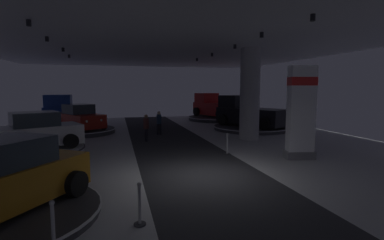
% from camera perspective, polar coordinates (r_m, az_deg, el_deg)
% --- Properties ---
extents(ground, '(24.00, 44.00, 0.06)m').
position_cam_1_polar(ground, '(10.40, 2.47, -11.16)').
color(ground, silver).
extents(ceiling_with_spotlights, '(24.00, 44.00, 0.39)m').
position_cam_1_polar(ceiling_with_spotlights, '(10.22, 2.62, 20.19)').
color(ceiling_with_spotlights, silver).
extents(column_right, '(1.18, 1.18, 5.50)m').
position_cam_1_polar(column_right, '(17.59, 11.48, 5.03)').
color(column_right, '#ADADB2').
rests_on(column_right, ground).
extents(brand_sign_pylon, '(1.37, 0.90, 4.08)m').
position_cam_1_polar(brand_sign_pylon, '(13.33, 20.94, 1.64)').
color(brand_sign_pylon, slate).
rests_on(brand_sign_pylon, ground).
extents(display_platform_far_left, '(4.75, 4.75, 0.32)m').
position_cam_1_polar(display_platform_far_left, '(21.30, -21.42, -2.02)').
color(display_platform_far_left, '#333338').
rests_on(display_platform_far_left, ground).
extents(display_car_far_left, '(3.72, 4.53, 1.71)m').
position_cam_1_polar(display_car_far_left, '(21.23, -21.56, 0.41)').
color(display_car_far_left, maroon).
rests_on(display_car_far_left, display_platform_far_left).
extents(display_platform_far_right, '(5.76, 5.76, 0.27)m').
position_cam_1_polar(display_platform_far_right, '(22.23, 11.75, -1.46)').
color(display_platform_far_right, '#333338').
rests_on(display_platform_far_right, ground).
extents(pickup_truck_far_right, '(4.49, 5.66, 2.30)m').
position_cam_1_polar(pickup_truck_far_right, '(22.30, 11.14, 1.30)').
color(pickup_truck_far_right, black).
rests_on(pickup_truck_far_right, display_platform_far_right).
extents(display_platform_deep_right, '(5.68, 5.68, 0.34)m').
position_cam_1_polar(display_platform_deep_right, '(28.41, 4.97, 0.38)').
color(display_platform_deep_right, '#333338').
rests_on(display_platform_deep_right, ground).
extents(pickup_truck_deep_right, '(3.98, 5.70, 2.30)m').
position_cam_1_polar(pickup_truck_deep_right, '(28.57, 4.58, 2.61)').
color(pickup_truck_deep_right, red).
rests_on(pickup_truck_deep_right, display_platform_deep_right).
extents(display_platform_near_left, '(4.60, 4.60, 0.22)m').
position_cam_1_polar(display_platform_near_left, '(8.36, -34.06, -15.58)').
color(display_platform_near_left, '#333338').
rests_on(display_platform_near_left, ground).
extents(display_platform_mid_left, '(4.56, 4.56, 0.32)m').
position_cam_1_polar(display_platform_mid_left, '(15.21, -29.20, -5.58)').
color(display_platform_mid_left, silver).
rests_on(display_platform_mid_left, ground).
extents(display_car_mid_left, '(4.57, 3.47, 1.71)m').
position_cam_1_polar(display_car_mid_left, '(15.07, -29.26, -2.19)').
color(display_car_mid_left, silver).
rests_on(display_car_mid_left, display_platform_mid_left).
extents(display_platform_deep_left, '(5.68, 5.68, 0.32)m').
position_cam_1_polar(display_platform_deep_left, '(26.76, -24.47, -0.55)').
color(display_platform_deep_left, silver).
rests_on(display_platform_deep_left, ground).
extents(pickup_truck_deep_left, '(2.82, 5.38, 2.30)m').
position_cam_1_polar(pickup_truck_deep_left, '(26.35, -24.66, 1.70)').
color(pickup_truck_deep_left, navy).
rests_on(pickup_truck_deep_left, display_platform_deep_left).
extents(visitor_walking_near, '(0.32, 0.32, 1.59)m').
position_cam_1_polar(visitor_walking_near, '(19.24, -6.62, -0.29)').
color(visitor_walking_near, black).
rests_on(visitor_walking_near, ground).
extents(visitor_walking_far, '(0.32, 0.32, 1.59)m').
position_cam_1_polar(visitor_walking_far, '(16.99, -9.15, -1.20)').
color(visitor_walking_far, black).
rests_on(visitor_walking_far, ground).
extents(stanchion_a, '(0.28, 0.28, 1.01)m').
position_cam_1_polar(stanchion_a, '(6.39, -25.96, -19.56)').
color(stanchion_a, '#333338').
rests_on(stanchion_a, ground).
extents(stanchion_b, '(0.28, 0.28, 1.01)m').
position_cam_1_polar(stanchion_b, '(6.86, -10.44, -17.17)').
color(stanchion_b, '#333338').
rests_on(stanchion_b, ground).
extents(stanchion_c, '(0.28, 0.28, 1.01)m').
position_cam_1_polar(stanchion_c, '(13.65, 7.03, -5.26)').
color(stanchion_c, '#333338').
rests_on(stanchion_c, ground).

